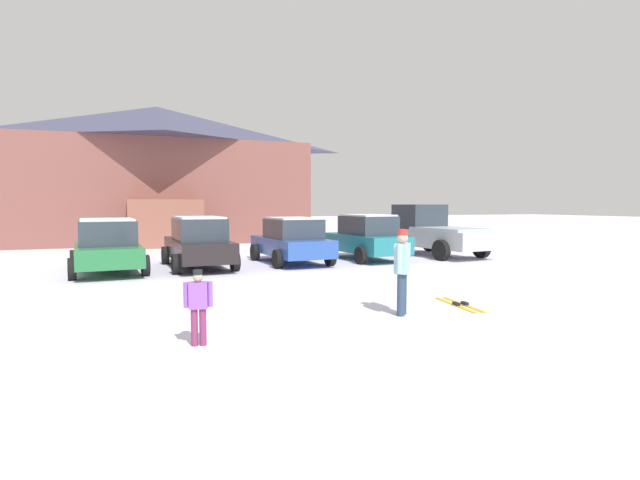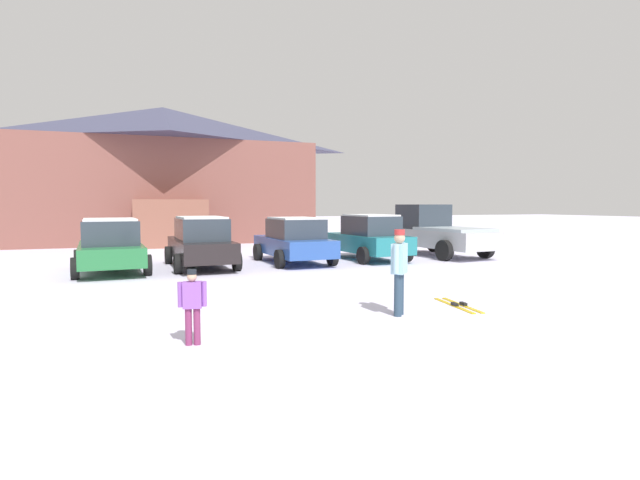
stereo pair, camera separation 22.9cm
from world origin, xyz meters
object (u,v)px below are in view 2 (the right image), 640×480
(pickup_truck, at_px, (435,232))
(skier_child_in_purple_jacket, at_px, (192,302))
(ski_lodge, at_px, (164,173))
(parked_black_sedan, at_px, (201,242))
(parked_green_coupe, at_px, (110,245))
(skier_adult_in_blue_parka, at_px, (399,267))
(pair_of_skis, at_px, (458,305))
(parked_teal_hatchback, at_px, (369,237))
(parked_blue_hatchback, at_px, (294,240))

(pickup_truck, height_order, skier_child_in_purple_jacket, pickup_truck)
(ski_lodge, relative_size, parked_black_sedan, 3.66)
(parked_green_coupe, relative_size, skier_adult_in_blue_parka, 2.73)
(ski_lodge, bearing_deg, pair_of_skis, -79.07)
(skier_child_in_purple_jacket, height_order, pair_of_skis, skier_child_in_purple_jacket)
(pickup_truck, xyz_separation_m, skier_child_in_purple_jacket, (-11.18, -10.15, -0.33))
(parked_teal_hatchback, bearing_deg, ski_lodge, 114.76)
(parked_blue_hatchback, height_order, skier_adult_in_blue_parka, parked_blue_hatchback)
(pickup_truck, bearing_deg, pair_of_skis, -121.35)
(ski_lodge, bearing_deg, parked_blue_hatchback, -76.00)
(parked_teal_hatchback, bearing_deg, parked_blue_hatchback, 179.90)
(ski_lodge, xyz_separation_m, skier_child_in_purple_jacket, (-1.17, -23.99, -3.38))
(parked_green_coupe, relative_size, parked_blue_hatchback, 1.05)
(parked_black_sedan, height_order, pickup_truck, pickup_truck)
(ski_lodge, relative_size, pair_of_skis, 10.14)
(parked_green_coupe, xyz_separation_m, skier_child_in_purple_jacket, (1.45, -9.39, -0.20))
(parked_black_sedan, relative_size, parked_teal_hatchback, 1.11)
(parked_black_sedan, height_order, skier_child_in_purple_jacket, parked_black_sedan)
(ski_lodge, height_order, parked_black_sedan, ski_lodge)
(pair_of_skis, bearing_deg, parked_black_sedan, 116.26)
(parked_blue_hatchback, bearing_deg, ski_lodge, 104.00)
(ski_lodge, height_order, pair_of_skis, ski_lodge)
(pickup_truck, height_order, skier_adult_in_blue_parka, pickup_truck)
(skier_child_in_purple_jacket, bearing_deg, parked_green_coupe, 98.78)
(ski_lodge, xyz_separation_m, skier_adult_in_blue_parka, (2.81, -23.32, -3.09))
(ski_lodge, xyz_separation_m, parked_teal_hatchback, (6.63, -14.37, -3.16))
(ski_lodge, bearing_deg, parked_black_sedan, -89.12)
(parked_black_sedan, xyz_separation_m, pair_of_skis, (4.22, -8.55, -0.85))
(pair_of_skis, bearing_deg, parked_teal_hatchback, 75.76)
(parked_green_coupe, distance_m, skier_adult_in_blue_parka, 10.27)
(parked_green_coupe, xyz_separation_m, parked_blue_hatchback, (6.20, 0.24, -0.01))
(parked_green_coupe, distance_m, parked_teal_hatchback, 9.25)
(pair_of_skis, bearing_deg, pickup_truck, 58.65)
(pickup_truck, distance_m, skier_child_in_purple_jacket, 15.11)
(parked_teal_hatchback, height_order, skier_adult_in_blue_parka, parked_teal_hatchback)
(parked_teal_hatchback, bearing_deg, parked_green_coupe, -178.56)
(parked_teal_hatchback, bearing_deg, parked_black_sedan, -179.36)
(parked_blue_hatchback, height_order, pickup_truck, pickup_truck)
(parked_black_sedan, bearing_deg, parked_teal_hatchback, 0.64)
(skier_adult_in_blue_parka, bearing_deg, parked_green_coupe, 121.91)
(skier_child_in_purple_jacket, xyz_separation_m, pair_of_skis, (5.61, 1.00, -0.64))
(pair_of_skis, bearing_deg, parked_blue_hatchback, 95.67)
(skier_adult_in_blue_parka, relative_size, pair_of_skis, 1.00)
(parked_teal_hatchback, relative_size, pair_of_skis, 2.49)
(pickup_truck, relative_size, skier_adult_in_blue_parka, 3.23)
(pickup_truck, bearing_deg, ski_lodge, 125.90)
(parked_blue_hatchback, distance_m, pair_of_skis, 8.71)
(parked_black_sedan, height_order, parked_teal_hatchback, parked_teal_hatchback)
(ski_lodge, relative_size, parked_blue_hatchback, 3.90)
(parked_blue_hatchback, height_order, parked_teal_hatchback, parked_teal_hatchback)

